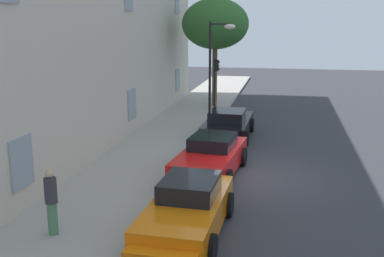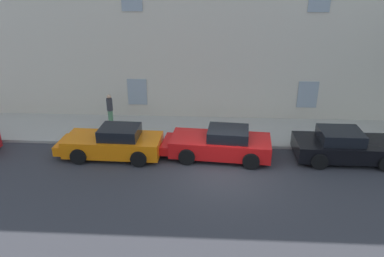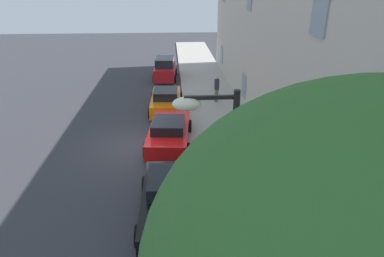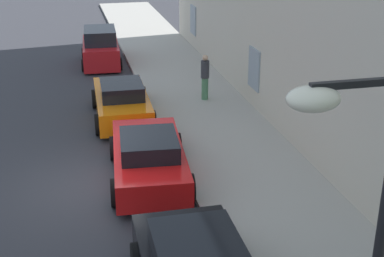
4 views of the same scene
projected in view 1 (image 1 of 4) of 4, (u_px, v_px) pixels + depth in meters
The scene contains 10 objects.
ground_plane at pixel (252, 176), 16.77m from camera, with size 80.00×80.00×0.00m, color #333338.
sidewalk at pixel (138, 167), 17.61m from camera, with size 60.00×3.78×0.14m, color #A8A399.
building_facade at pixel (28, 16), 17.14m from camera, with size 36.04×5.08×11.43m.
sportscar_red_lead at pixel (186, 213), 11.96m from camera, with size 4.80×2.14×1.45m.
sportscar_yellow_flank at pixel (209, 159), 16.67m from camera, with size 5.06×2.45×1.42m.
sportscar_white_middle at pixel (229, 124), 22.40m from camera, with size 5.00×2.31×1.41m.
tree_near_kerb at pixel (215, 24), 28.84m from camera, with size 4.24×4.24×6.84m.
traffic_light at pixel (216, 75), 27.20m from camera, with size 0.22×0.36×3.30m.
street_lamp at pixel (218, 53), 24.67m from camera, with size 0.44×1.42×5.41m.
pedestrian_admiring at pixel (51, 201), 11.70m from camera, with size 0.45×0.45×1.77m.
Camera 1 is at (-16.04, -1.05, 5.55)m, focal length 42.74 mm.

